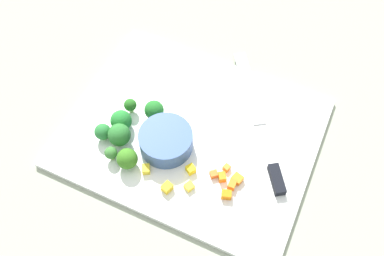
{
  "coord_description": "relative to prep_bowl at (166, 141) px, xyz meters",
  "views": [
    {
      "loc": [
        -0.18,
        0.4,
        0.72
      ],
      "look_at": [
        0.0,
        0.0,
        0.02
      ],
      "focal_mm": 39.27,
      "sensor_mm": 36.0,
      "label": 1
    }
  ],
  "objects": [
    {
      "name": "cutting_board",
      "position": [
        -0.03,
        -0.05,
        -0.03
      ],
      "size": [
        0.48,
        0.38,
        0.01
      ],
      "primitive_type": "cube",
      "color": "white",
      "rests_on": "ground_plane"
    },
    {
      "name": "broccoli_floret_4",
      "position": [
        0.1,
        -0.04,
        0.0
      ],
      "size": [
        0.03,
        0.03,
        0.03
      ],
      "color": "#88AC64",
      "rests_on": "cutting_board"
    },
    {
      "name": "carrot_dice_1",
      "position": [
        -0.15,
        0.05,
        -0.01
      ],
      "size": [
        0.02,
        0.02,
        0.01
      ],
      "primitive_type": "cube",
      "rotation": [
        0.0,
        0.0,
        0.31
      ],
      "color": "orange",
      "rests_on": "cutting_board"
    },
    {
      "name": "pepper_dice_2",
      "position": [
        -0.07,
        0.03,
        -0.01
      ],
      "size": [
        0.02,
        0.02,
        0.02
      ],
      "primitive_type": "cube",
      "rotation": [
        0.0,
        0.0,
        1.0
      ],
      "color": "yellow",
      "rests_on": "cutting_board"
    },
    {
      "name": "broccoli_floret_0",
      "position": [
        0.05,
        0.07,
        0.0
      ],
      "size": [
        0.04,
        0.04,
        0.04
      ],
      "color": "#80AF5B",
      "rests_on": "cutting_board"
    },
    {
      "name": "pepper_dice_0",
      "position": [
        -0.04,
        0.08,
        -0.01
      ],
      "size": [
        0.02,
        0.02,
        0.02
      ],
      "primitive_type": "cube",
      "rotation": [
        0.0,
        0.0,
        1.25
      ],
      "color": "yellow",
      "rests_on": "cutting_board"
    },
    {
      "name": "prep_bowl",
      "position": [
        0.0,
        0.0,
        0.0
      ],
      "size": [
        0.1,
        0.1,
        0.04
      ],
      "primitive_type": "cylinder",
      "color": "#385790",
      "rests_on": "cutting_board"
    },
    {
      "name": "carrot_dice_5",
      "position": [
        -0.12,
        0.02,
        -0.01
      ],
      "size": [
        0.02,
        0.02,
        0.01
      ],
      "primitive_type": "cube",
      "rotation": [
        0.0,
        0.0,
        0.58
      ],
      "color": "orange",
      "rests_on": "cutting_board"
    },
    {
      "name": "chef_knife",
      "position": [
        -0.16,
        -0.1,
        -0.01
      ],
      "size": [
        0.21,
        0.3,
        0.02
      ],
      "rotation": [
        0.0,
        0.0,
        5.3
      ],
      "color": "silver",
      "rests_on": "cutting_board"
    },
    {
      "name": "ground_plane",
      "position": [
        -0.03,
        -0.05,
        -0.03
      ],
      "size": [
        4.0,
        4.0,
        0.0
      ],
      "primitive_type": "plane",
      "color": "gray"
    },
    {
      "name": "pepper_dice_1",
      "position": [
        0.01,
        0.06,
        -0.01
      ],
      "size": [
        0.02,
        0.02,
        0.01
      ],
      "primitive_type": "cube",
      "rotation": [
        0.0,
        0.0,
        0.49
      ],
      "color": "yellow",
      "rests_on": "cutting_board"
    },
    {
      "name": "carrot_dice_0",
      "position": [
        -0.11,
        0.02,
        -0.01
      ],
      "size": [
        0.02,
        0.02,
        0.01
      ],
      "primitive_type": "cube",
      "rotation": [
        0.0,
        0.0,
        0.71
      ],
      "color": "orange",
      "rests_on": "cutting_board"
    },
    {
      "name": "broccoli_floret_5",
      "position": [
        0.12,
        0.03,
        0.0
      ],
      "size": [
        0.03,
        0.03,
        0.04
      ],
      "color": "#88C054",
      "rests_on": "cutting_board"
    },
    {
      "name": "carrot_dice_4",
      "position": [
        -0.13,
        -0.0,
        -0.01
      ],
      "size": [
        0.01,
        0.01,
        0.01
      ],
      "primitive_type": "cube",
      "rotation": [
        0.0,
        0.0,
        1.27
      ],
      "color": "orange",
      "rests_on": "cutting_board"
    },
    {
      "name": "broccoli_floret_2",
      "position": [
        0.1,
        -0.0,
        0.0
      ],
      "size": [
        0.04,
        0.04,
        0.04
      ],
      "color": "#98B258",
      "rests_on": "cutting_board"
    },
    {
      "name": "carrot_dice_3",
      "position": [
        -0.15,
        0.03,
        -0.01
      ],
      "size": [
        0.01,
        0.02,
        0.01
      ],
      "primitive_type": "cube",
      "rotation": [
        0.0,
        0.0,
        0.04
      ],
      "color": "orange",
      "rests_on": "cutting_board"
    },
    {
      "name": "broccoli_floret_3",
      "position": [
        0.08,
        0.03,
        0.01
      ],
      "size": [
        0.04,
        0.04,
        0.05
      ],
      "color": "#96BC5D",
      "rests_on": "cutting_board"
    },
    {
      "name": "pepper_dice_3",
      "position": [
        -0.08,
        0.06,
        -0.01
      ],
      "size": [
        0.02,
        0.02,
        0.01
      ],
      "primitive_type": "cube",
      "rotation": [
        0.0,
        0.0,
        1.11
      ],
      "color": "yellow",
      "rests_on": "cutting_board"
    },
    {
      "name": "broccoli_floret_6",
      "position": [
        0.08,
        0.07,
        -0.0
      ],
      "size": [
        0.02,
        0.02,
        0.03
      ],
      "color": "#8EBB56",
      "rests_on": "cutting_board"
    },
    {
      "name": "carrot_dice_2",
      "position": [
        -0.15,
        0.01,
        -0.01
      ],
      "size": [
        0.02,
        0.02,
        0.01
      ],
      "primitive_type": "cube",
      "rotation": [
        0.0,
        0.0,
        1.29
      ],
      "color": "orange",
      "rests_on": "cutting_board"
    },
    {
      "name": "broccoli_floret_1",
      "position": [
        0.05,
        -0.05,
        0.0
      ],
      "size": [
        0.04,
        0.04,
        0.04
      ],
      "color": "#80C156",
      "rests_on": "cutting_board"
    }
  ]
}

